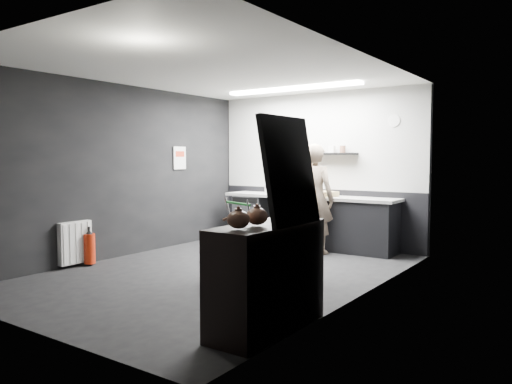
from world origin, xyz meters
The scene contains 22 objects.
floor centered at (0.00, 0.00, 0.00)m, with size 5.50×5.50×0.00m, color black.
ceiling centered at (0.00, 0.00, 2.70)m, with size 5.50×5.50×0.00m, color white.
wall_back centered at (0.00, 2.75, 1.35)m, with size 5.50×5.50×0.00m, color black.
wall_front centered at (0.00, -2.75, 1.35)m, with size 5.50×5.50×0.00m, color black.
wall_left centered at (-2.00, 0.00, 1.35)m, with size 5.50×5.50×0.00m, color black.
wall_right centered at (2.00, 0.00, 1.35)m, with size 5.50×5.50×0.00m, color black.
kitchen_wall_panel centered at (0.00, 2.73, 1.85)m, with size 3.95×0.02×1.70m, color #AFB0AB.
dado_panel centered at (0.00, 2.73, 0.50)m, with size 3.95×0.02×1.00m, color black.
floating_shelf centered at (0.20, 2.62, 1.62)m, with size 1.20×0.22×0.04m, color black.
wall_clock centered at (1.40, 2.72, 2.15)m, with size 0.20×0.20×0.03m, color silver.
poster centered at (-1.98, 1.30, 1.55)m, with size 0.02×0.30×0.40m, color white.
poster_red_band centered at (-1.98, 1.30, 1.62)m, with size 0.01×0.22×0.10m, color red.
radiator centered at (-1.94, -0.90, 0.35)m, with size 0.10×0.50×0.60m, color silver.
ceiling_strip centered at (0.00, 1.85, 2.67)m, with size 2.40×0.20×0.04m, color white.
prep_counter centered at (0.14, 2.42, 0.46)m, with size 3.20×0.61×0.90m.
person centered at (0.37, 1.97, 0.89)m, with size 0.65×0.43×1.78m, color #C1B199.
shopping_cart centered at (0.62, 0.21, 0.48)m, with size 0.83×1.09×1.00m.
sideboard centered at (1.75, -1.46, 0.61)m, with size 0.55×1.29×1.93m.
fire_extinguisher centered at (-1.85, -0.73, 0.26)m, with size 0.16×0.16×0.54m.
cardboard_box centered at (0.31, 2.37, 0.94)m, with size 0.44×0.33×0.09m, color tan.
pink_tub centered at (-0.16, 2.42, 0.99)m, with size 0.18×0.18×0.18m, color beige.
white_container centered at (-0.73, 2.37, 0.99)m, with size 0.20×0.16×0.18m, color silver.
Camera 1 is at (4.19, -5.20, 1.56)m, focal length 35.00 mm.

